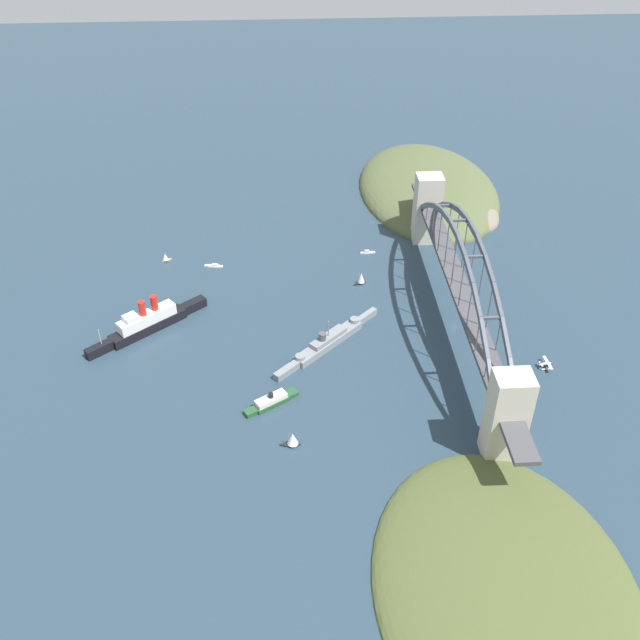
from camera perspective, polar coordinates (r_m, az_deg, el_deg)
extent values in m
plane|color=#283D4C|center=(422.95, 10.71, -0.48)|extent=(1400.00, 1400.00, 0.00)
cube|color=beige|center=(335.27, 14.74, -7.51)|extent=(14.30, 17.41, 48.26)
cube|color=beige|center=(492.03, 8.59, 8.80)|extent=(14.30, 17.41, 48.26)
cube|color=#47474C|center=(407.35, 11.13, 2.56)|extent=(184.98, 11.43, 2.40)
cube|color=#47474C|center=(320.53, 15.73, -9.48)|extent=(24.00, 11.43, 2.40)
cube|color=#47474C|center=(507.30, 8.23, 10.13)|extent=(24.00, 11.43, 2.40)
cube|color=#4C515B|center=(339.87, 15.22, -4.80)|extent=(20.92, 1.80, 14.78)
cube|color=#4C515B|center=(347.11, 14.65, -1.38)|extent=(20.62, 1.80, 12.26)
cube|color=#4C515B|center=(357.07, 14.04, 1.53)|extent=(20.27, 1.80, 9.73)
cube|color=#4C515B|center=(369.34, 13.41, 3.93)|extent=(19.87, 1.80, 7.15)
cube|color=#4C515B|center=(383.59, 12.76, 5.83)|extent=(19.44, 1.80, 4.53)
cube|color=#4C515B|center=(399.56, 12.11, 7.25)|extent=(19.44, 1.80, 4.53)
cube|color=#4C515B|center=(417.04, 11.46, 8.24)|extent=(19.87, 1.80, 7.15)
cube|color=#4C515B|center=(435.91, 10.82, 8.84)|extent=(20.27, 1.80, 9.73)
cube|color=#4C515B|center=(456.08, 10.19, 9.08)|extent=(20.62, 1.80, 12.26)
cube|color=#4C515B|center=(477.54, 9.58, 9.02)|extent=(20.92, 1.80, 14.78)
cube|color=#4C515B|center=(336.88, 13.55, -4.91)|extent=(20.92, 1.80, 14.78)
cube|color=#4C515B|center=(344.19, 13.01, -1.46)|extent=(20.62, 1.80, 12.26)
cube|color=#4C515B|center=(354.23, 12.45, 1.48)|extent=(20.27, 1.80, 9.73)
cube|color=#4C515B|center=(366.59, 11.86, 3.90)|extent=(19.87, 1.80, 7.15)
cube|color=#4C515B|center=(380.95, 11.26, 5.81)|extent=(19.44, 1.80, 4.53)
cube|color=#4C515B|center=(397.02, 10.66, 7.25)|extent=(19.44, 1.80, 4.53)
cube|color=#4C515B|center=(414.61, 10.06, 8.24)|extent=(19.87, 1.80, 7.15)
cube|color=#4C515B|center=(433.58, 9.48, 8.84)|extent=(20.27, 1.80, 9.73)
cube|color=#4C515B|center=(453.86, 8.91, 9.08)|extent=(20.62, 1.80, 12.26)
cube|color=#4C515B|center=(475.41, 8.36, 9.02)|extent=(20.92, 1.80, 14.78)
cube|color=#4C515B|center=(335.63, 14.66, -6.71)|extent=(1.40, 10.29, 1.40)
cube|color=#4C515B|center=(350.11, 13.55, 0.15)|extent=(1.40, 10.29, 1.40)
cube|color=#4C515B|center=(374.68, 12.33, 4.98)|extent=(1.40, 10.29, 1.40)
cube|color=#4C515B|center=(406.69, 11.08, 7.84)|extent=(1.40, 10.29, 1.40)
cube|color=#4C515B|center=(444.52, 9.85, 9.04)|extent=(1.40, 10.29, 1.40)
cube|color=#4C515B|center=(487.53, 8.70, 8.92)|extent=(1.40, 10.29, 1.40)
cylinder|color=#4C515B|center=(346.31, 14.81, -3.68)|extent=(0.56, 0.56, 10.87)
cylinder|color=#4C515B|center=(343.38, 13.17, -3.77)|extent=(0.56, 0.56, 10.87)
cylinder|color=#4C515B|center=(357.53, 14.11, -1.12)|extent=(0.56, 0.56, 20.25)
cylinder|color=#4C515B|center=(354.69, 12.52, -1.19)|extent=(0.56, 0.56, 20.25)
cylinder|color=#4C515B|center=(370.23, 13.44, 1.11)|extent=(0.56, 0.56, 26.96)
cylinder|color=#4C515B|center=(367.48, 11.90, 1.06)|extent=(0.56, 0.56, 26.96)
cylinder|color=#4C515B|center=(384.22, 12.78, 3.02)|extent=(0.56, 0.56, 30.98)
cylinder|color=#4C515B|center=(381.58, 11.29, 2.99)|extent=(0.56, 0.56, 30.98)
cylinder|color=#4C515B|center=(399.35, 12.14, 4.64)|extent=(0.56, 0.56, 32.32)
cylinder|color=#4C515B|center=(396.81, 10.70, 4.61)|extent=(0.56, 0.56, 32.32)
cylinder|color=#4C515B|center=(415.49, 11.52, 5.97)|extent=(0.56, 0.56, 30.98)
cylinder|color=#4C515B|center=(413.05, 10.13, 5.96)|extent=(0.56, 0.56, 30.98)
cylinder|color=#4C515B|center=(432.53, 10.93, 7.05)|extent=(0.56, 0.56, 26.96)
cylinder|color=#4C515B|center=(430.18, 9.59, 7.04)|extent=(0.56, 0.56, 26.96)
cylinder|color=#4C515B|center=(450.39, 10.36, 7.90)|extent=(0.56, 0.56, 20.25)
cylinder|color=#4C515B|center=(448.14, 9.07, 7.89)|extent=(0.56, 0.56, 20.25)
cylinder|color=#4C515B|center=(469.00, 9.82, 8.54)|extent=(0.56, 0.56, 10.87)
cylinder|color=#4C515B|center=(466.84, 8.57, 8.53)|extent=(0.56, 0.56, 10.87)
ellipsoid|color=#4C562D|center=(306.53, 14.65, -20.29)|extent=(142.59, 105.16, 17.53)
ellipsoid|color=#515B38|center=(571.15, 8.62, 10.21)|extent=(168.10, 105.94, 31.43)
ellipsoid|color=#756B5B|center=(545.31, 12.38, 8.40)|extent=(58.84, 31.78, 17.28)
cube|color=black|center=(422.49, -13.60, -0.50)|extent=(36.56, 42.17, 5.71)
cube|color=black|center=(412.62, -17.28, -2.28)|extent=(13.70, 15.28, 5.71)
cube|color=black|center=(434.41, -10.11, 1.18)|extent=(14.46, 15.90, 5.71)
cube|color=white|center=(418.92, -13.72, 0.16)|extent=(28.12, 32.19, 6.52)
cube|color=white|center=(412.79, -14.95, 0.16)|extent=(10.11, 10.26, 3.20)
cylinder|color=red|center=(413.86, -14.08, 0.92)|extent=(4.03, 4.03, 8.96)
cylinder|color=red|center=(416.71, -13.15, 1.36)|extent=(4.03, 4.03, 8.96)
cylinder|color=tan|center=(408.49, -17.24, -1.30)|extent=(0.50, 0.50, 10.00)
cube|color=gray|center=(400.29, 0.67, -1.80)|extent=(40.07, 41.24, 4.12)
cube|color=gray|center=(420.49, 3.70, 0.27)|extent=(14.01, 14.37, 4.12)
cube|color=gray|center=(381.92, -2.68, -4.09)|extent=(14.51, 14.85, 4.12)
cube|color=gray|center=(398.14, 0.67, -1.41)|extent=(21.71, 22.22, 2.80)
cylinder|color=gray|center=(412.10, 2.80, 0.00)|extent=(5.41, 5.41, 2.20)
cylinder|color=gray|center=(385.42, -1.61, -2.99)|extent=(5.41, 5.41, 2.20)
cylinder|color=gray|center=(394.22, 0.68, -0.68)|extent=(0.60, 0.60, 10.00)
cylinder|color=#4C4C51|center=(393.01, 0.19, -1.33)|extent=(4.25, 4.25, 4.40)
cube|color=#23512D|center=(365.20, -3.94, -6.63)|extent=(15.22, 19.03, 2.50)
cube|color=#23512D|center=(360.97, -5.59, -7.38)|extent=(7.13, 7.61, 2.50)
cube|color=#23512D|center=(369.78, -2.32, -5.89)|extent=(7.91, 8.10, 2.50)
cube|color=beige|center=(363.47, -3.95, -6.34)|extent=(13.58, 17.22, 2.57)
cylinder|color=black|center=(361.78, -3.97, -6.05)|extent=(2.63, 2.63, 2.40)
cylinder|color=#B7B7B2|center=(406.57, 17.52, -3.44)|extent=(1.34, 5.94, 0.90)
cylinder|color=#B7B7B2|center=(404.08, 17.71, -3.77)|extent=(1.34, 5.94, 0.90)
cylinder|color=navy|center=(405.92, 17.55, -3.32)|extent=(0.14, 0.14, 1.21)
cylinder|color=navy|center=(403.43, 17.74, -3.65)|extent=(0.14, 0.14, 1.21)
ellipsoid|color=silver|center=(403.87, 17.68, -3.35)|extent=(1.86, 6.68, 1.37)
cylinder|color=navy|center=(405.07, 18.06, -3.30)|extent=(1.36, 0.89, 1.30)
cube|color=silver|center=(403.85, 17.80, -3.27)|extent=(11.51, 2.55, 0.20)
cube|color=silver|center=(402.64, 17.30, -3.37)|extent=(4.41, 1.42, 0.12)
cube|color=navy|center=(401.84, 17.34, -3.23)|extent=(0.20, 1.11, 1.50)
cube|color=silver|center=(473.45, -8.52, 4.30)|extent=(3.81, 7.62, 1.11)
cube|color=silver|center=(474.63, -9.09, 4.33)|extent=(1.83, 2.64, 1.11)
cube|color=silver|center=(472.32, -7.95, 4.27)|extent=(2.11, 2.68, 1.11)
cube|color=beige|center=(472.68, -8.43, 4.40)|extent=(2.68, 3.94, 0.99)
cube|color=gold|center=(485.41, -12.18, 4.70)|extent=(3.65, 4.32, 0.86)
cube|color=gold|center=(486.31, -11.89, 4.81)|extent=(1.38, 1.55, 0.86)
cube|color=gold|center=(484.53, -12.46, 4.60)|extent=(1.51, 1.63, 0.86)
cylinder|color=tan|center=(483.81, -12.19, 5.05)|extent=(0.16, 0.16, 5.81)
cone|color=white|center=(483.56, -12.31, 4.98)|extent=(5.16, 5.16, 4.65)
cube|color=black|center=(345.47, -2.40, -9.94)|extent=(2.60, 5.90, 0.75)
cube|color=black|center=(345.50, -3.06, -9.96)|extent=(1.17, 1.97, 0.75)
cube|color=black|center=(345.48, -1.74, -9.92)|extent=(1.40, 1.97, 0.75)
cylinder|color=tan|center=(342.35, -2.50, -9.45)|extent=(0.16, 0.16, 7.88)
cone|color=white|center=(342.63, -2.21, -9.48)|extent=(5.42, 5.42, 6.30)
cube|color=black|center=(452.08, 3.19, 2.95)|extent=(3.64, 5.23, 0.80)
cube|color=black|center=(450.74, 2.83, 2.85)|extent=(1.42, 1.83, 0.80)
cube|color=black|center=(453.44, 3.55, 3.05)|extent=(1.58, 1.90, 0.80)
cylinder|color=tan|center=(449.44, 3.17, 3.41)|extent=(0.16, 0.16, 8.13)
cone|color=white|center=(450.26, 3.32, 3.41)|extent=(5.84, 5.84, 6.50)
cube|color=silver|center=(483.81, 3.86, 5.42)|extent=(2.31, 6.28, 1.07)
cube|color=silver|center=(484.54, 4.34, 5.45)|extent=(1.18, 2.12, 1.07)
cube|color=silver|center=(483.11, 3.38, 5.39)|extent=(1.39, 2.13, 1.07)
cube|color=beige|center=(483.04, 3.77, 5.53)|extent=(1.73, 3.18, 1.38)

